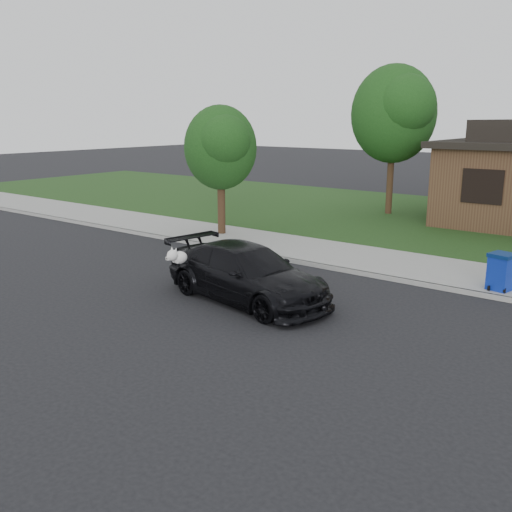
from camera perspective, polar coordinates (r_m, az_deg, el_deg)
The scene contains 8 objects.
ground at distance 12.75m, azimuth 6.93°, elevation -5.97°, with size 120.00×120.00×0.00m, color black.
sidewalk at distance 17.06m, azimuth 15.54°, elevation -1.10°, with size 60.00×3.00×0.12m, color gray.
curb at distance 15.72m, azimuth 13.47°, elevation -2.22°, with size 60.00×0.12×0.12m, color gray.
lawn at distance 24.52m, azimuth 22.66°, elevation 2.77°, with size 60.00×13.00×0.13m, color #193814.
sedan at distance 13.54m, azimuth -0.97°, elevation -1.74°, with size 4.82×2.58×1.33m.
recycling_bin at distance 15.25m, azimuth 23.31°, elevation -1.43°, with size 0.67×0.67×0.92m.
tree_0 at distance 25.47m, azimuth 13.84°, elevation 13.80°, with size 3.78×3.60×6.34m.
tree_2 at distance 20.52m, azimuth -3.48°, elevation 10.88°, with size 2.73×2.60×4.59m.
Camera 1 is at (6.03, -10.39, 4.28)m, focal length 40.00 mm.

